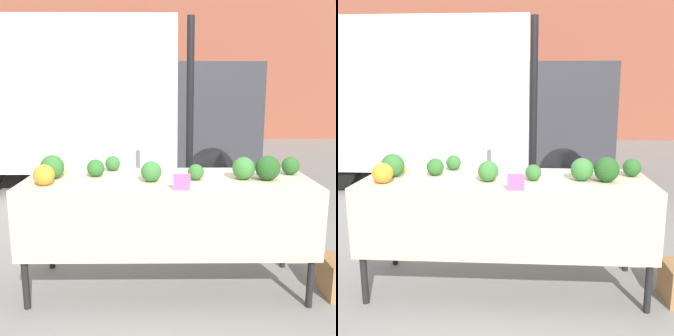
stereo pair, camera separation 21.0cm
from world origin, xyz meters
TOP-DOWN VIEW (x-y plane):
  - ground_plane at (0.00, 0.00)m, footprint 40.00×40.00m
  - building_facade at (0.00, 9.53)m, footprint 16.00×0.60m
  - tent_pole at (0.21, 0.73)m, footprint 0.07×0.07m
  - parked_truck at (-1.33, 3.79)m, footprint 5.23×2.05m
  - market_table at (0.00, -0.07)m, footprint 2.22×0.79m
  - orange_cauliflower at (-0.90, -0.22)m, footprint 0.15×0.15m
  - romanesco_head at (-0.91, 0.18)m, footprint 0.16×0.16m
  - broccoli_head_0 at (-0.57, 0.06)m, footprint 0.14×0.14m
  - broccoli_head_1 at (-0.90, -0.01)m, footprint 0.18×0.18m
  - broccoli_head_2 at (-0.13, -0.12)m, footprint 0.16×0.16m
  - broccoli_head_3 at (0.76, -0.08)m, footprint 0.19×0.19m
  - broccoli_head_4 at (-0.47, 0.28)m, footprint 0.13×0.13m
  - broccoli_head_5 at (0.58, -0.05)m, footprint 0.17×0.17m
  - broccoli_head_6 at (0.99, 0.11)m, footprint 0.14×0.14m
  - broccoli_head_7 at (0.21, -0.07)m, footprint 0.12×0.12m
  - price_sign at (0.09, -0.38)m, footprint 0.12×0.01m

SIDE VIEW (x-z plane):
  - ground_plane at x=0.00m, z-range 0.00..0.00m
  - market_table at x=0.00m, z-range 0.34..1.25m
  - price_sign at x=0.09m, z-range 0.91..1.03m
  - broccoli_head_7 at x=0.21m, z-range 0.91..1.04m
  - romanesco_head at x=-0.91m, z-range 0.91..1.04m
  - broccoli_head_4 at x=-0.47m, z-range 0.91..1.04m
  - broccoli_head_0 at x=-0.57m, z-range 0.91..1.05m
  - broccoli_head_6 at x=0.99m, z-range 0.91..1.06m
  - orange_cauliflower at x=-0.90m, z-range 0.91..1.07m
  - broccoli_head_2 at x=-0.13m, z-range 0.91..1.07m
  - broccoli_head_5 at x=0.58m, z-range 0.91..1.09m
  - broccoli_head_1 at x=-0.90m, z-range 0.91..1.10m
  - broccoli_head_3 at x=0.76m, z-range 0.91..1.10m
  - tent_pole at x=0.21m, z-range 0.00..2.24m
  - parked_truck at x=-1.33m, z-range 0.08..2.70m
  - building_facade at x=0.00m, z-range 0.00..6.71m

